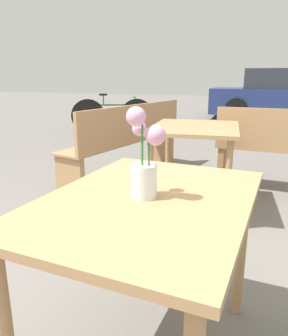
# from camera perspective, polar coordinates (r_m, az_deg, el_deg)

# --- Properties ---
(table_front) EXTENTS (0.76, 1.02, 0.72)m
(table_front) POSITION_cam_1_polar(r_m,az_deg,el_deg) (1.23, 0.76, -9.51)
(table_front) COLOR tan
(table_front) RESTS_ON ground_plane
(flower_vase) EXTENTS (0.14, 0.12, 0.33)m
(flower_vase) POSITION_cam_1_polar(r_m,az_deg,el_deg) (1.15, 0.07, 0.56)
(flower_vase) COLOR silver
(flower_vase) RESTS_ON table_front
(bench_far) EXTENTS (0.73, 1.92, 0.85)m
(bench_far) POSITION_cam_1_polar(r_m,az_deg,el_deg) (3.71, -2.47, 5.26)
(bench_far) COLOR tan
(bench_far) RESTS_ON ground_plane
(table_back) EXTENTS (0.80, 0.94, 0.74)m
(table_back) POSITION_cam_1_polar(r_m,az_deg,el_deg) (2.83, 8.77, 4.89)
(table_back) COLOR tan
(table_back) RESTS_ON ground_plane
(bicycle) EXTENTS (1.57, 0.79, 0.81)m
(bicycle) POSITION_cam_1_polar(r_m,az_deg,el_deg) (6.96, -5.45, 9.14)
(bicycle) COLOR black
(bicycle) RESTS_ON ground_plane
(parked_car) EXTENTS (4.00, 1.89, 1.36)m
(parked_car) POSITION_cam_1_polar(r_m,az_deg,el_deg) (10.04, 23.23, 11.51)
(parked_car) COLOR navy
(parked_car) RESTS_ON ground_plane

